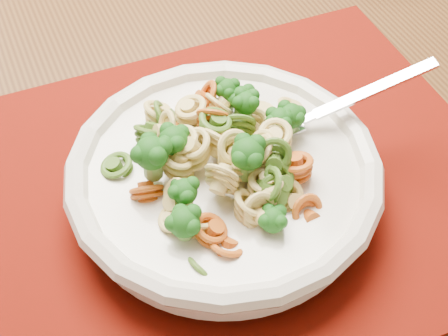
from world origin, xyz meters
TOP-DOWN VIEW (x-y plane):
  - dining_table at (-0.02, -0.74)m, footprint 1.51×1.13m
  - placemat at (-0.02, -0.82)m, footprint 0.57×0.49m
  - pasta_bowl at (-0.03, -0.83)m, footprint 0.26×0.26m
  - pasta_broccoli_heap at (-0.03, -0.83)m, footprint 0.22×0.22m
  - fork at (0.04, -0.83)m, footprint 0.18×0.09m

SIDE VIEW (x-z plane):
  - dining_table at x=-0.02m, z-range 0.26..0.98m
  - placemat at x=-0.02m, z-range 0.72..0.72m
  - pasta_bowl at x=-0.03m, z-range 0.73..0.78m
  - fork at x=0.04m, z-range 0.73..0.81m
  - pasta_broccoli_heap at x=-0.03m, z-range 0.74..0.80m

